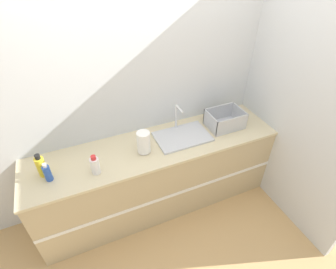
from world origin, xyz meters
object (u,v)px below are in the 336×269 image
at_px(bottle_blue, 47,173).
at_px(dish_rack, 225,121).
at_px(sink, 182,135).
at_px(bottle_yellow, 41,166).
at_px(bottle_white_spray, 95,165).
at_px(paper_towel_roll, 144,142).

bearing_deg(bottle_blue, dish_rack, 2.56).
height_order(sink, bottle_yellow, sink).
relative_size(dish_rack, bottle_yellow, 1.65).
bearing_deg(bottle_white_spray, bottle_blue, 169.30).
height_order(dish_rack, bottle_blue, same).
relative_size(bottle_yellow, bottle_white_spray, 1.18).
bearing_deg(paper_towel_roll, bottle_blue, -178.70).
height_order(dish_rack, bottle_white_spray, bottle_white_spray).
distance_m(paper_towel_roll, dish_rack, 0.96).
bearing_deg(paper_towel_roll, sink, 8.54).
distance_m(sink, bottle_blue, 1.33).
distance_m(dish_rack, bottle_blue, 1.84).
bearing_deg(dish_rack, paper_towel_roll, -176.29).
relative_size(paper_towel_roll, dish_rack, 0.61).
height_order(bottle_yellow, bottle_blue, bottle_yellow).
bearing_deg(sink, dish_rack, -0.49).
distance_m(sink, dish_rack, 0.52).
height_order(sink, bottle_blue, sink).
height_order(bottle_white_spray, bottle_blue, bottle_white_spray).
xyz_separation_m(dish_rack, bottle_white_spray, (-1.45, -0.16, 0.02)).
height_order(sink, paper_towel_roll, sink).
xyz_separation_m(bottle_yellow, bottle_white_spray, (0.43, -0.16, -0.02)).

